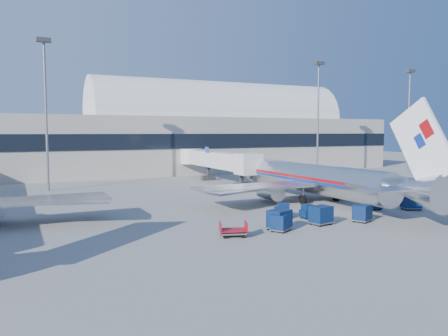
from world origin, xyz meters
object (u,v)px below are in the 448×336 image
mast_west (45,92)px  cart_open_red (234,231)px  barrier_mid (395,195)px  tug_lead (310,212)px  cart_train_c (279,219)px  mast_east (318,102)px  jetbridge_near (213,160)px  barrier_near (377,196)px  cart_train_a (321,215)px  cart_solo_near (362,213)px  cart_train_b (280,222)px  cart_solo_far (411,202)px  tug_left (282,211)px  mast_far_east (409,105)px  barrier_far (413,193)px  tug_right (371,204)px  airliner_main (315,179)px

mast_west → cart_open_red: 42.20m
barrier_mid → tug_lead: size_ratio=1.29×
barrier_mid → cart_train_c: bearing=-159.0°
mast_west → mast_east: same height
jetbridge_near → barrier_near: (10.40, -28.81, -3.48)m
mast_west → cart_train_a: mast_west is taller
mast_west → cart_solo_near: (26.26, -37.86, -13.90)m
cart_train_b → cart_train_c: cart_train_c is taller
barrier_mid → cart_solo_far: size_ratio=1.24×
tug_left → cart_train_b: size_ratio=1.22×
mast_far_east → cart_open_red: mast_far_east is taller
cart_solo_near → tug_left: bearing=113.1°
barrier_far → tug_right: bearing=-157.7°
airliner_main → cart_train_a: bearing=-125.3°
cart_solo_far → cart_open_red: 24.22m
airliner_main → cart_solo_far: bearing=-57.5°
barrier_far → airliner_main: bearing=170.3°
tug_left → cart_open_red: 9.88m
tug_lead → tug_left: 2.86m
cart_train_c → cart_open_red: (-4.88, -0.46, -0.54)m
cart_train_a → cart_solo_near: size_ratio=0.99×
barrier_mid → mast_far_east: bearing=39.7°
mast_far_east → tug_lead: size_ratio=9.71×
cart_train_a → airliner_main: bearing=44.3°
barrier_mid → cart_solo_far: 8.82m
mast_west → mast_east: 50.00m
cart_train_c → cart_solo_near: bearing=-24.2°
barrier_far → cart_solo_near: cart_solo_near is taller
cart_open_red → cart_train_a: bearing=23.2°
cart_train_a → cart_train_b: size_ratio=1.04×
mast_west → barrier_near: mast_west is taller
cart_solo_far → cart_train_c: bearing=-152.6°
tug_right → tug_left: size_ratio=0.89×
barrier_near → tug_right: size_ratio=1.26×
cart_solo_far → cart_train_a: bearing=-151.1°
mast_far_east → tug_right: size_ratio=9.49×
cart_train_a → cart_solo_near: cart_train_a is taller
mast_west → cart_open_red: mast_west is taller
cart_train_b → jetbridge_near: bearing=41.7°
mast_east → barrier_far: (-5.40, -28.00, -14.34)m
tug_left → cart_open_red: bearing=143.6°
mast_west → cart_open_red: bearing=-72.3°
tug_right → cart_train_b: (-15.15, -4.63, 0.16)m
tug_left → cart_open_red: tug_left is taller
tug_right → cart_train_a: cart_train_a is taller
tug_right → airliner_main: bearing=113.1°
jetbridge_near → cart_solo_far: (8.52, -35.93, -2.99)m
cart_train_b → cart_solo_near: 9.53m
cart_solo_far → cart_open_red: bearing=-152.8°
cart_train_c → cart_train_a: bearing=-18.8°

